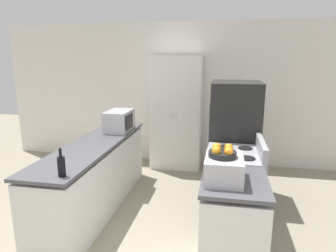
# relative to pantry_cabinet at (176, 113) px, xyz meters

# --- Properties ---
(wall_back) EXTENTS (7.00, 0.06, 2.60)m
(wall_back) POSITION_rel_pantry_cabinet_xyz_m (0.09, 0.31, 0.29)
(wall_back) COLOR silver
(wall_back) RESTS_ON ground_plane
(counter_left) EXTENTS (0.60, 2.50, 0.91)m
(counter_left) POSITION_rel_pantry_cabinet_xyz_m (-0.79, -1.76, -0.57)
(counter_left) COLOR silver
(counter_left) RESTS_ON ground_plane
(counter_right) EXTENTS (0.60, 0.77, 0.91)m
(counter_right) POSITION_rel_pantry_cabinet_xyz_m (0.97, -2.62, -0.57)
(counter_right) COLOR silver
(counter_right) RESTS_ON ground_plane
(pantry_cabinet) EXTENTS (0.89, 0.54, 2.01)m
(pantry_cabinet) POSITION_rel_pantry_cabinet_xyz_m (0.00, 0.00, 0.00)
(pantry_cabinet) COLOR white
(pantry_cabinet) RESTS_ON ground_plane
(stove) EXTENTS (0.66, 0.78, 1.07)m
(stove) POSITION_rel_pantry_cabinet_xyz_m (0.99, -1.83, -0.55)
(stove) COLOR #9E9EA3
(stove) RESTS_ON ground_plane
(refrigerator) EXTENTS (0.69, 0.72, 1.66)m
(refrigerator) POSITION_rel_pantry_cabinet_xyz_m (1.00, -1.04, -0.18)
(refrigerator) COLOR black
(refrigerator) RESTS_ON ground_plane
(microwave) EXTENTS (0.34, 0.52, 0.30)m
(microwave) POSITION_rel_pantry_cabinet_xyz_m (-0.68, -1.07, 0.05)
(microwave) COLOR #B2B2B7
(microwave) RESTS_ON counter_left
(wine_bottle) EXTENTS (0.07, 0.07, 0.27)m
(wine_bottle) POSITION_rel_pantry_cabinet_xyz_m (-0.61, -2.84, 0.00)
(wine_bottle) COLOR black
(wine_bottle) RESTS_ON counter_left
(toaster_oven) EXTENTS (0.34, 0.44, 0.22)m
(toaster_oven) POSITION_rel_pantry_cabinet_xyz_m (0.86, -2.65, 0.01)
(toaster_oven) COLOR #B2B2B7
(toaster_oven) RESTS_ON counter_right
(fruit_bowl) EXTENTS (0.25, 0.25, 0.11)m
(fruit_bowl) POSITION_rel_pantry_cabinet_xyz_m (0.85, -2.65, 0.16)
(fruit_bowl) COLOR black
(fruit_bowl) RESTS_ON toaster_oven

